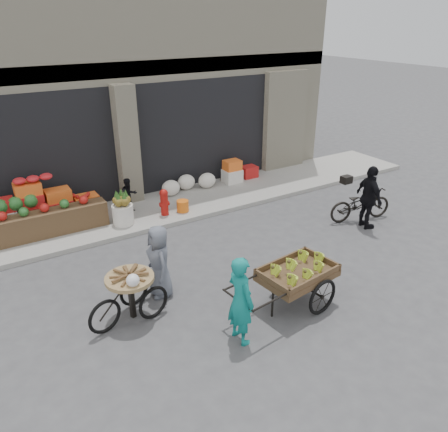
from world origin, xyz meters
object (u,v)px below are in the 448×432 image
bicycle (360,204)px  seated_person (129,195)px  tricycle_cart (130,290)px  pineapple_bin (123,214)px  banana_cart (296,272)px  orange_bucket (183,206)px  vendor_grey (159,261)px  vendor_woman (241,300)px  fire_hydrant (164,201)px  cyclist (369,198)px

bicycle → seated_person: bearing=70.0°
tricycle_cart → seated_person: bearing=54.6°
bicycle → tricycle_cart: bearing=110.6°
seated_person → tricycle_cart: bearing=-120.2°
pineapple_bin → banana_cart: (1.54, -4.72, 0.33)m
banana_cart → tricycle_cart: size_ratio=1.65×
orange_bucket → bicycle: 4.63m
pineapple_bin → vendor_grey: 3.16m
vendor_woman → vendor_grey: vendor_woman is taller
bicycle → vendor_woman: bearing=127.1°
pineapple_bin → fire_hydrant: 1.11m
pineapple_bin → fire_hydrant: fire_hydrant is taller
seated_person → tricycle_cart: seated_person is taller
fire_hydrant → bicycle: (4.29, -2.70, -0.05)m
banana_cart → seated_person: bearing=95.2°
fire_hydrant → vendor_woman: 5.03m
tricycle_cart → banana_cart: bearing=-39.8°
vendor_grey → cyclist: size_ratio=0.89×
banana_cart → vendor_grey: (-1.93, 1.60, 0.01)m
fire_hydrant → tricycle_cart: bearing=-122.6°
bicycle → vendor_grey: bearing=107.6°
fire_hydrant → tricycle_cart: size_ratio=0.49×
vendor_grey → orange_bucket: bearing=152.3°
fire_hydrant → cyclist: size_ratio=0.44×
cyclist → vendor_woman: bearing=124.0°
pineapple_bin → orange_bucket: pineapple_bin is taller
orange_bucket → vendor_woman: bearing=-106.2°
fire_hydrant → banana_cart: size_ratio=0.30×
seated_person → vendor_woman: vendor_woman is taller
pineapple_bin → bicycle: (5.39, -2.75, 0.08)m
vendor_woman → tricycle_cart: bearing=38.0°
seated_person → bicycle: size_ratio=0.54×
orange_bucket → seated_person: bearing=149.7°
tricycle_cart → vendor_grey: (0.72, 0.39, 0.15)m
vendor_grey → cyclist: bearing=95.4°
banana_cart → pineapple_bin: bearing=101.2°
banana_cart → vendor_woman: bearing=-175.8°
vendor_woman → cyclist: (5.01, 1.83, 0.03)m
pineapple_bin → cyclist: size_ratio=0.32×
vendor_woman → vendor_grey: bearing=13.8°
banana_cart → vendor_grey: bearing=133.4°
vendor_grey → pineapple_bin: bearing=178.6°
vendor_woman → pineapple_bin: bearing=-1.1°
seated_person → vendor_woman: size_ratio=0.60×
cyclist → bicycle: bearing=-12.6°
banana_cart → tricycle_cart: banana_cart is taller
vendor_woman → fire_hydrant: bearing=-13.7°
pineapple_bin → tricycle_cart: 3.68m
pineapple_bin → orange_bucket: 1.61m
banana_cart → vendor_woman: size_ratio=1.55×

